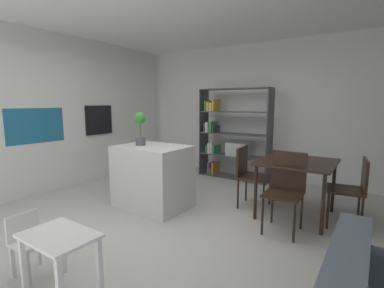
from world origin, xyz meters
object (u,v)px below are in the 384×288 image
(child_chair_left, at_px, (29,240))
(potted_plant_on_island, at_px, (140,126))
(child_table, at_px, (60,246))
(dining_chair_window_side, at_px, (354,186))
(dining_table, at_px, (297,167))
(dining_chair_island_side, at_px, (249,171))
(built_in_oven, at_px, (99,120))
(open_bookshelf, at_px, (230,138))
(kitchen_island, at_px, (153,176))
(dining_chair_near, at_px, (286,185))

(child_chair_left, bearing_deg, potted_plant_on_island, 8.04)
(child_table, xyz_separation_m, dining_chair_window_side, (1.82, 2.70, 0.12))
(dining_table, height_order, dining_chair_island_side, dining_chair_island_side)
(dining_chair_island_side, bearing_deg, child_chair_left, 154.84)
(built_in_oven, relative_size, potted_plant_on_island, 1.24)
(child_table, bearing_deg, dining_chair_island_side, 80.12)
(potted_plant_on_island, distance_m, open_bookshelf, 2.24)
(kitchen_island, relative_size, dining_chair_near, 1.08)
(built_in_oven, bearing_deg, dining_chair_island_side, 4.25)
(child_table, bearing_deg, child_chair_left, -179.59)
(kitchen_island, relative_size, open_bookshelf, 0.56)
(dining_chair_window_side, xyz_separation_m, dining_chair_near, (-0.68, -0.51, 0.03))
(kitchen_island, height_order, dining_chair_near, dining_chair_near)
(kitchen_island, distance_m, potted_plant_on_island, 0.77)
(kitchen_island, bearing_deg, potted_plant_on_island, -169.05)
(open_bookshelf, distance_m, child_table, 4.07)
(child_table, relative_size, dining_chair_island_side, 0.67)
(dining_table, relative_size, dining_chair_island_side, 1.08)
(dining_chair_window_side, bearing_deg, kitchen_island, -79.77)
(kitchen_island, relative_size, dining_chair_window_side, 1.17)
(built_in_oven, distance_m, dining_chair_window_side, 4.52)
(potted_plant_on_island, relative_size, open_bookshelf, 0.27)
(child_chair_left, height_order, dining_chair_window_side, dining_chair_window_side)
(potted_plant_on_island, height_order, dining_chair_window_side, potted_plant_on_island)
(dining_chair_window_side, xyz_separation_m, dining_chair_island_side, (-1.36, -0.02, 0.00))
(kitchen_island, distance_m, child_table, 2.00)
(child_chair_left, relative_size, dining_table, 0.57)
(child_table, relative_size, dining_chair_near, 0.63)
(kitchen_island, height_order, dining_chair_window_side, kitchen_island)
(dining_chair_window_side, bearing_deg, built_in_oven, -94.73)
(dining_chair_island_side, bearing_deg, open_bookshelf, 30.65)
(open_bookshelf, distance_m, dining_chair_near, 2.47)
(potted_plant_on_island, height_order, open_bookshelf, open_bookshelf)
(potted_plant_on_island, relative_size, dining_chair_near, 0.51)
(open_bookshelf, xyz_separation_m, child_table, (0.50, -4.01, -0.42))
(dining_table, relative_size, dining_chair_window_side, 1.11)
(open_bookshelf, bearing_deg, dining_table, -38.62)
(dining_table, height_order, dining_chair_near, dining_chair_near)
(child_chair_left, bearing_deg, kitchen_island, 1.95)
(dining_chair_near, bearing_deg, kitchen_island, -172.03)
(dining_chair_window_side, bearing_deg, potted_plant_on_island, -80.28)
(dining_table, xyz_separation_m, dining_chair_window_side, (0.67, 0.01, -0.15))
(open_bookshelf, relative_size, dining_chair_near, 1.93)
(child_chair_left, relative_size, dining_chair_near, 0.58)
(child_table, height_order, dining_chair_near, dining_chair_near)
(open_bookshelf, bearing_deg, child_chair_left, -89.83)
(kitchen_island, bearing_deg, child_chair_left, -83.71)
(open_bookshelf, distance_m, dining_chair_window_side, 2.69)
(built_in_oven, relative_size, dining_chair_island_side, 0.68)
(kitchen_island, distance_m, dining_chair_near, 1.88)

